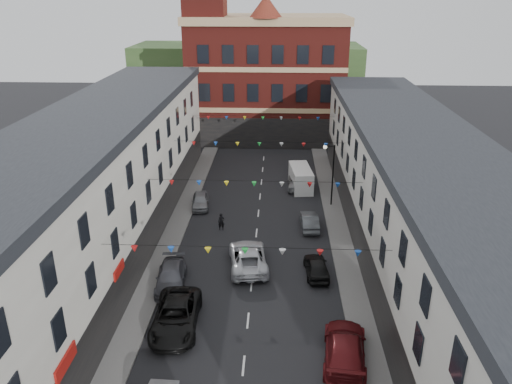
% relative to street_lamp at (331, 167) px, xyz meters
% --- Properties ---
extents(ground, '(160.00, 160.00, 0.00)m').
position_rel_street_lamp_xyz_m(ground, '(-6.55, -14.00, -3.90)').
color(ground, black).
rests_on(ground, ground).
extents(pavement_left, '(1.80, 64.00, 0.15)m').
position_rel_street_lamp_xyz_m(pavement_left, '(-13.45, -12.00, -3.83)').
color(pavement_left, '#605E5B').
rests_on(pavement_left, ground).
extents(pavement_right, '(1.80, 64.00, 0.15)m').
position_rel_street_lamp_xyz_m(pavement_right, '(0.35, -12.00, -3.83)').
color(pavement_right, '#605E5B').
rests_on(pavement_right, ground).
extents(terrace_left, '(8.40, 56.00, 10.70)m').
position_rel_street_lamp_xyz_m(terrace_left, '(-18.33, -13.00, 1.44)').
color(terrace_left, beige).
rests_on(terrace_left, ground).
extents(terrace_right, '(8.40, 56.00, 9.70)m').
position_rel_street_lamp_xyz_m(terrace_right, '(5.23, -13.00, 0.95)').
color(terrace_right, beige).
rests_on(terrace_right, ground).
extents(civic_building, '(20.60, 13.30, 18.50)m').
position_rel_street_lamp_xyz_m(civic_building, '(-6.55, 23.95, 4.23)').
color(civic_building, maroon).
rests_on(civic_building, ground).
extents(clock_tower, '(5.60, 5.60, 30.00)m').
position_rel_street_lamp_xyz_m(clock_tower, '(-14.05, 21.00, 11.03)').
color(clock_tower, maroon).
rests_on(clock_tower, ground).
extents(distant_hill, '(40.00, 14.00, 10.00)m').
position_rel_street_lamp_xyz_m(distant_hill, '(-10.55, 48.00, 1.10)').
color(distant_hill, '#2F4C23').
rests_on(distant_hill, ground).
extents(street_lamp, '(1.10, 0.36, 6.00)m').
position_rel_street_lamp_xyz_m(street_lamp, '(0.00, 0.00, 0.00)').
color(street_lamp, black).
rests_on(street_lamp, ground).
extents(car_left_c, '(2.89, 5.85, 1.60)m').
position_rel_street_lamp_xyz_m(car_left_c, '(-10.83, -18.81, -3.11)').
color(car_left_c, black).
rests_on(car_left_c, ground).
extents(car_left_d, '(2.39, 4.94, 1.39)m').
position_rel_street_lamp_xyz_m(car_left_d, '(-12.05, -14.33, -3.21)').
color(car_left_d, '#494A52').
rests_on(car_left_d, ground).
extents(car_left_e, '(1.96, 3.96, 1.30)m').
position_rel_street_lamp_xyz_m(car_left_e, '(-12.05, -0.83, -3.26)').
color(car_left_e, gray).
rests_on(car_left_e, ground).
extents(car_right_c, '(2.91, 5.81, 1.62)m').
position_rel_street_lamp_xyz_m(car_right_c, '(-1.05, -21.34, -3.09)').
color(car_right_c, maroon).
rests_on(car_right_c, ground).
extents(car_right_d, '(1.82, 3.98, 1.32)m').
position_rel_street_lamp_xyz_m(car_right_d, '(-1.98, -12.43, -3.24)').
color(car_right_d, black).
rests_on(car_right_d, ground).
extents(car_right_e, '(1.56, 4.02, 1.31)m').
position_rel_street_lamp_xyz_m(car_right_e, '(-2.08, -4.81, -3.25)').
color(car_right_e, '#4F5357').
rests_on(car_right_e, ground).
extents(car_right_f, '(2.36, 4.86, 1.33)m').
position_rel_street_lamp_xyz_m(car_right_f, '(-2.62, 4.55, -3.24)').
color(car_right_f, '#9A9C9E').
rests_on(car_right_f, ground).
extents(moving_car, '(3.37, 6.01, 1.59)m').
position_rel_street_lamp_xyz_m(moving_car, '(-6.92, -11.48, -3.11)').
color(moving_car, silver).
rests_on(moving_car, ground).
extents(white_van, '(2.44, 5.10, 2.18)m').
position_rel_street_lamp_xyz_m(white_van, '(-2.47, 4.53, -2.82)').
color(white_van, white).
rests_on(white_van, ground).
extents(pedestrian, '(0.61, 0.46, 1.52)m').
position_rel_street_lamp_xyz_m(pedestrian, '(-9.55, -5.56, -3.15)').
color(pedestrian, black).
rests_on(pedestrian, ground).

